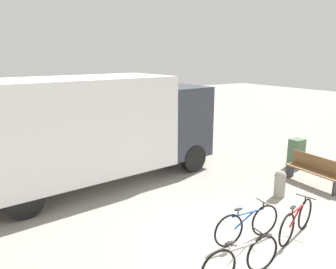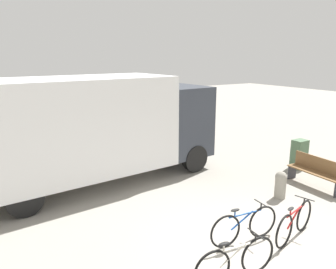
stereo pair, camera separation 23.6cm
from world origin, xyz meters
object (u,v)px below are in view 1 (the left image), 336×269
Objects in this scene: bollard_near_bench at (280,183)px; park_bench at (314,170)px; bicycle_near at (241,260)px; utility_box at (296,153)px; bicycle_far at (296,221)px; delivery_truck at (92,126)px; bicycle_middle at (247,224)px.

park_bench is at bearing -0.14° from bollard_near_bench.
utility_box is at bearing 34.40° from bicycle_near.
bicycle_far is at bearing -144.01° from utility_box.
bicycle_near is 1.02× the size of bicycle_far.
utility_box is (1.01, 1.36, 0.01)m from park_bench.
utility_box is at bearing 22.44° from bicycle_far.
bicycle_middle is at bearing -77.39° from delivery_truck.
bollard_near_bench is (-1.59, 0.00, -0.07)m from park_bench.
park_bench is 5.41m from bicycle_near.
bicycle_near is at bearing -134.73° from bicycle_middle.
bicycle_middle is 5.61m from utility_box.
bicycle_middle is at bearing 141.68° from bicycle_far.
utility_box is at bearing -25.05° from delivery_truck.
park_bench is at bearing -126.46° from utility_box.
park_bench is at bearing 21.61° from bicycle_middle.
bollard_near_bench is (1.43, 1.57, 0.04)m from bicycle_far.
bicycle_far is 2.12m from bollard_near_bench.
delivery_truck reaches higher than park_bench.
delivery_truck is 6.87m from park_bench.
bicycle_far is at bearing -69.32° from delivery_truck.
bicycle_far is at bearing 120.36° from park_bench.
bicycle_middle is at bearing -154.04° from utility_box.
bicycle_middle is 1.67× the size of utility_box.
bollard_near_bench is 0.76× the size of utility_box.
utility_box reaches higher than bicycle_far.
delivery_truck reaches higher than bicycle_middle.
utility_box is at bearing -33.45° from park_bench.
bicycle_near is at bearing -151.09° from bollard_near_bench.
bicycle_far is 2.14× the size of bollard_near_bench.
bollard_near_bench is at bearing 30.58° from bicycle_middle.
delivery_truck is at bearing 58.04° from park_bench.
bicycle_middle reaches higher than bollard_near_bench.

